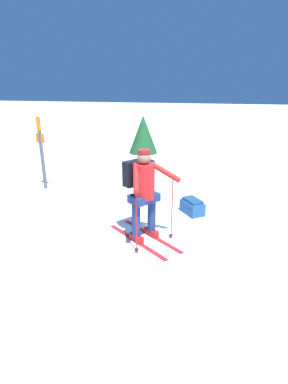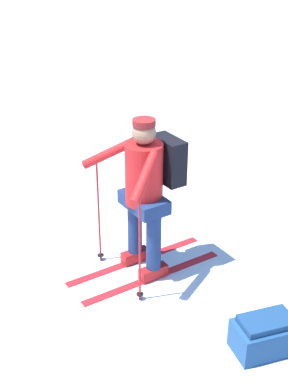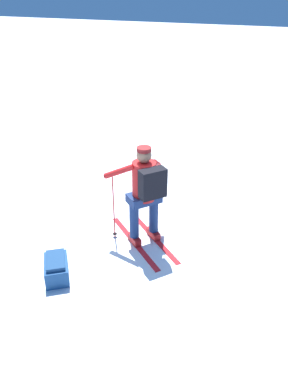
% 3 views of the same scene
% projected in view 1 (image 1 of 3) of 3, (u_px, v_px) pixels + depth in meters
% --- Properties ---
extents(ground_plane, '(80.00, 80.00, 0.00)m').
position_uv_depth(ground_plane, '(171.00, 241.00, 5.40)').
color(ground_plane, white).
extents(skier, '(1.35, 1.55, 1.65)m').
position_uv_depth(skier, '(143.00, 188.00, 5.19)').
color(skier, red).
rests_on(skier, ground_plane).
extents(dropped_backpack, '(0.62, 0.58, 0.33)m').
position_uv_depth(dropped_backpack, '(192.00, 207.00, 6.52)').
color(dropped_backpack, navy).
rests_on(dropped_backpack, ground_plane).
extents(trail_marker, '(0.10, 0.24, 1.89)m').
position_uv_depth(trail_marker, '(41.00, 148.00, 7.76)').
color(trail_marker, '#4C4C51').
rests_on(trail_marker, ground_plane).
extents(pine_tree, '(1.00, 1.00, 1.66)m').
position_uv_depth(pine_tree, '(143.00, 135.00, 10.41)').
color(pine_tree, '#4C331E').
rests_on(pine_tree, ground_plane).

